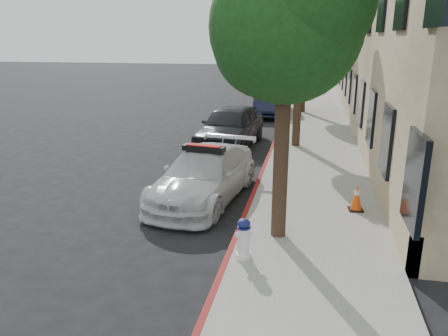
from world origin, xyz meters
TOP-DOWN VIEW (x-y plane):
  - ground at (0.00, 0.00)m, footprint 120.00×120.00m
  - sidewalk at (3.60, 10.00)m, footprint 3.20×50.00m
  - curb_strip at (2.06, 10.00)m, footprint 0.12×50.00m
  - building at (9.20, 15.00)m, footprint 8.00×36.00m
  - tree_near at (2.93, -2.01)m, footprint 2.92×2.82m
  - tree_mid at (2.93, 5.99)m, footprint 2.77×2.64m
  - tree_far at (2.93, 13.99)m, footprint 3.10×3.00m
  - police_car at (0.81, 0.11)m, footprint 2.41×4.71m
  - parked_car_mid at (0.40, 5.87)m, footprint 2.31×4.88m
  - parked_car_far at (1.20, 13.55)m, footprint 2.08×5.01m
  - fire_hydrant at (2.35, -3.10)m, footprint 0.32×0.30m
  - traffic_cone at (4.59, -0.29)m, footprint 0.36×0.36m

SIDE VIEW (x-z plane):
  - ground at x=0.00m, z-range 0.00..0.00m
  - sidewalk at x=3.60m, z-range 0.00..0.15m
  - curb_strip at x=2.06m, z-range 0.00..0.15m
  - traffic_cone at x=4.59m, z-range 0.15..0.78m
  - fire_hydrant at x=2.35m, z-range 0.14..0.91m
  - police_car at x=0.81m, z-range -0.07..1.39m
  - parked_car_far at x=1.20m, z-range 0.00..1.61m
  - parked_car_mid at x=0.40m, z-range 0.00..1.61m
  - tree_mid at x=2.93m, z-range 1.45..6.88m
  - tree_near at x=2.93m, z-range 1.46..7.08m
  - tree_far at x=2.93m, z-range 1.48..7.29m
  - building at x=9.20m, z-range 0.00..10.00m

